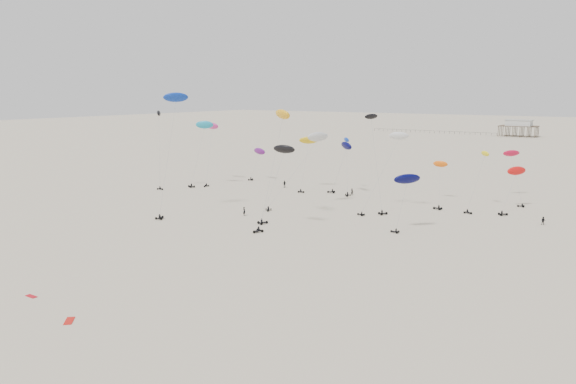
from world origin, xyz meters
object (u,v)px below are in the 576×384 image
Objects in this scene: rig_9 at (393,148)px; rig_4 at (311,147)px; pavilion_main at (518,129)px; spectator_0 at (244,216)px; rig_0 at (277,170)px.

rig_4 is at bearing 112.41° from rig_9.
spectator_0 is at bearing -90.79° from pavilion_main.
pavilion_main is 240.98m from rig_4.
rig_9 reaches higher than spectator_0.
rig_4 reaches higher than rig_0.
rig_4 is (-6.14, 22.55, 2.18)m from rig_0.
rig_9 is (17.81, 5.44, 0.20)m from rig_4.
spectator_0 is (-23.71, -23.01, -13.80)m from rig_9.
pavilion_main is 1.06× the size of rig_4.
spectator_0 is (-5.90, -17.57, -13.60)m from rig_4.
rig_0 is 17.33m from spectator_0.
rig_9 is (11.67, 28.00, 2.38)m from rig_0.
rig_9 is 35.81m from spectator_0.
rig_0 reaches higher than pavilion_main.
rig_0 is 0.83× the size of rig_4.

